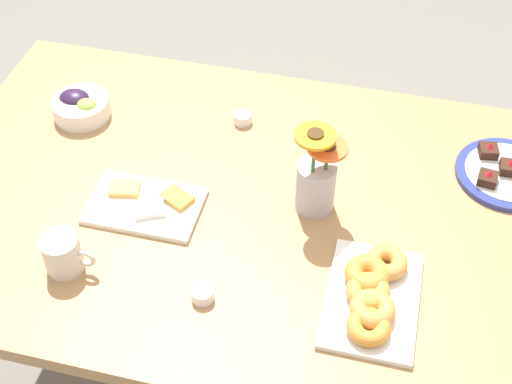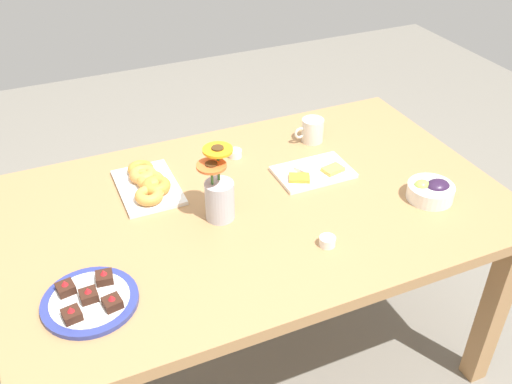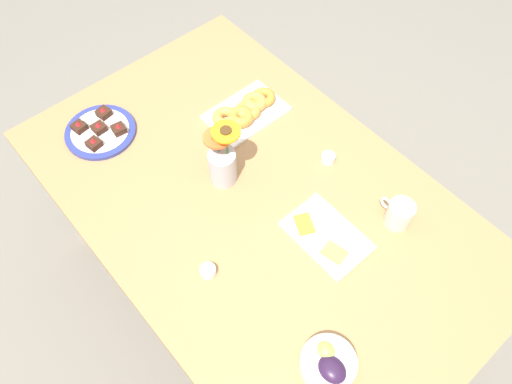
{
  "view_description": "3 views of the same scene",
  "coord_description": "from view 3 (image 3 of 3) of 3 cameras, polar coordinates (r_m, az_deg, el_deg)",
  "views": [
    {
      "loc": [
        0.27,
        -1.11,
        1.96
      ],
      "look_at": [
        0.0,
        0.0,
        0.78
      ],
      "focal_mm": 50.0,
      "sensor_mm": 36.0,
      "label": 1
    },
    {
      "loc": [
        0.6,
        1.36,
        1.82
      ],
      "look_at": [
        0.0,
        0.0,
        0.78
      ],
      "focal_mm": 40.0,
      "sensor_mm": 36.0,
      "label": 2
    },
    {
      "loc": [
        -0.66,
        0.57,
        2.11
      ],
      "look_at": [
        0.0,
        0.0,
        0.78
      ],
      "focal_mm": 35.0,
      "sensor_mm": 36.0,
      "label": 3
    }
  ],
  "objects": [
    {
      "name": "grape_bowl",
      "position": [
        1.4,
        8.27,
        -18.91
      ],
      "size": [
        0.15,
        0.15,
        0.07
      ],
      "color": "white",
      "rests_on": "dining_table"
    },
    {
      "name": "dining_table",
      "position": [
        1.7,
        0.0,
        -2.31
      ],
      "size": [
        1.6,
        1.0,
        0.74
      ],
      "color": "#A87A4C",
      "rests_on": "ground_plane"
    },
    {
      "name": "coffee_mug",
      "position": [
        1.6,
        16.03,
        -2.38
      ],
      "size": [
        0.12,
        0.08,
        0.09
      ],
      "color": "beige",
      "rests_on": "dining_table"
    },
    {
      "name": "dessert_plate",
      "position": [
        1.86,
        -17.37,
        6.66
      ],
      "size": [
        0.25,
        0.25,
        0.05
      ],
      "color": "navy",
      "rests_on": "dining_table"
    },
    {
      "name": "cheese_platter",
      "position": [
        1.56,
        7.98,
        -4.91
      ],
      "size": [
        0.26,
        0.17,
        0.03
      ],
      "color": "white",
      "rests_on": "dining_table"
    },
    {
      "name": "croissant_platter",
      "position": [
        1.82,
        -1.16,
        9.3
      ],
      "size": [
        0.19,
        0.28,
        0.05
      ],
      "color": "white",
      "rests_on": "dining_table"
    },
    {
      "name": "jam_cup_honey",
      "position": [
        1.49,
        -5.51,
        -8.97
      ],
      "size": [
        0.05,
        0.05,
        0.03
      ],
      "color": "white",
      "rests_on": "dining_table"
    },
    {
      "name": "ground_plane",
      "position": [
        2.28,
        0.0,
        -10.75
      ],
      "size": [
        6.0,
        6.0,
        0.0
      ],
      "primitive_type": "plane",
      "color": "slate"
    },
    {
      "name": "flower_vase",
      "position": [
        1.61,
        -3.84,
        3.34
      ],
      "size": [
        0.12,
        0.11,
        0.24
      ],
      "color": "#B2B2BC",
      "rests_on": "dining_table"
    },
    {
      "name": "jam_cup_berry",
      "position": [
        1.72,
        8.25,
        3.9
      ],
      "size": [
        0.05,
        0.05,
        0.03
      ],
      "color": "white",
      "rests_on": "dining_table"
    }
  ]
}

